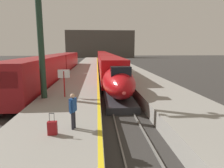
% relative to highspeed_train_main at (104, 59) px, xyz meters
% --- Properties ---
extents(platform_left, '(4.80, 110.00, 1.05)m').
position_rel_highspeed_train_main_xyz_m(platform_left, '(-4.05, -23.08, -1.44)').
color(platform_left, gray).
rests_on(platform_left, ground).
extents(platform_right, '(4.80, 110.00, 1.05)m').
position_rel_highspeed_train_main_xyz_m(platform_right, '(4.05, -23.08, -1.44)').
color(platform_right, gray).
rests_on(platform_right, ground).
extents(platform_left_safety_stripe, '(0.20, 107.80, 0.01)m').
position_rel_highspeed_train_main_xyz_m(platform_left_safety_stripe, '(-1.77, -23.08, -0.92)').
color(platform_left_safety_stripe, yellow).
rests_on(platform_left_safety_stripe, platform_left).
extents(rail_main_left, '(0.08, 110.00, 0.12)m').
position_rel_highspeed_train_main_xyz_m(rail_main_left, '(-0.75, -20.33, -1.91)').
color(rail_main_left, slate).
rests_on(rail_main_left, ground).
extents(rail_main_right, '(0.08, 110.00, 0.12)m').
position_rel_highspeed_train_main_xyz_m(rail_main_right, '(0.75, -20.33, -1.91)').
color(rail_main_right, slate).
rests_on(rail_main_right, ground).
extents(rail_secondary_left, '(0.08, 110.00, 0.12)m').
position_rel_highspeed_train_main_xyz_m(rail_secondary_left, '(-8.85, -20.33, -1.91)').
color(rail_secondary_left, slate).
rests_on(rail_secondary_left, ground).
extents(rail_secondary_right, '(0.08, 110.00, 0.12)m').
position_rel_highspeed_train_main_xyz_m(rail_secondary_right, '(-7.35, -20.33, -1.91)').
color(rail_secondary_right, slate).
rests_on(rail_secondary_right, ground).
extents(highspeed_train_main, '(2.92, 75.96, 3.60)m').
position_rel_highspeed_train_main_xyz_m(highspeed_train_main, '(0.00, 0.00, 0.00)').
color(highspeed_train_main, '#B20F14').
rests_on(highspeed_train_main, ground).
extents(regional_train_adjacent, '(2.85, 36.60, 3.80)m').
position_rel_highspeed_train_main_xyz_m(regional_train_adjacent, '(-8.10, -19.36, 0.16)').
color(regional_train_adjacent, maroon).
rests_on(regional_train_adjacent, ground).
extents(station_column_mid, '(4.00, 0.68, 8.51)m').
position_rel_highspeed_train_main_xyz_m(station_column_mid, '(-5.90, -35.53, 4.24)').
color(station_column_mid, '#1E3828').
rests_on(station_column_mid, platform_left).
extents(passenger_near_edge, '(0.33, 0.54, 1.69)m').
position_rel_highspeed_train_main_xyz_m(passenger_near_edge, '(-2.99, -41.59, 0.07)').
color(passenger_near_edge, '#23232D').
rests_on(passenger_near_edge, platform_left).
extents(rolling_suitcase, '(0.40, 0.22, 0.98)m').
position_rel_highspeed_train_main_xyz_m(rolling_suitcase, '(-3.83, -42.17, -0.62)').
color(rolling_suitcase, maroon).
rests_on(rolling_suitcase, platform_left).
extents(departure_info_board, '(0.90, 0.10, 2.12)m').
position_rel_highspeed_train_main_xyz_m(departure_info_board, '(-4.39, -35.34, 0.59)').
color(departure_info_board, maroon).
rests_on(departure_info_board, platform_left).
extents(terminus_back_wall, '(36.00, 2.00, 14.00)m').
position_rel_highspeed_train_main_xyz_m(terminus_back_wall, '(0.00, 54.17, 5.03)').
color(terminus_back_wall, '#4C4742').
rests_on(terminus_back_wall, ground).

